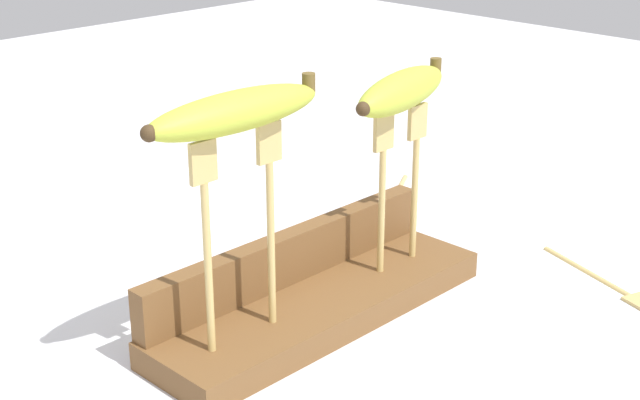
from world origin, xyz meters
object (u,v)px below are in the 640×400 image
(fork_stand_left, at_px, (239,218))
(fork_stand_right, at_px, (399,173))
(banana_raised_left, at_px, (236,111))
(fork_fallen_far, at_px, (613,284))
(banana_raised_right, at_px, (402,91))
(fork_fallen_near, at_px, (389,206))

(fork_stand_left, distance_m, fork_stand_right, 0.22)
(fork_stand_right, bearing_deg, banana_raised_left, 180.00)
(banana_raised_left, bearing_deg, fork_fallen_far, -23.97)
(fork_stand_left, xyz_separation_m, fork_fallen_far, (0.38, -0.17, -0.14))
(fork_stand_left, xyz_separation_m, banana_raised_right, (0.22, -0.00, 0.07))
(fork_stand_right, xyz_separation_m, banana_raised_left, (-0.22, 0.00, 0.11))
(fork_stand_right, xyz_separation_m, banana_raised_right, (-0.00, -0.00, 0.09))
(fork_stand_right, relative_size, banana_raised_left, 0.92)
(banana_raised_left, bearing_deg, banana_raised_right, -0.00)
(fork_fallen_near, bearing_deg, fork_fallen_far, -90.64)
(fork_stand_right, distance_m, banana_raised_left, 0.24)
(fork_stand_left, bearing_deg, fork_stand_right, -0.00)
(fork_stand_right, relative_size, fork_fallen_far, 1.01)
(fork_fallen_far, bearing_deg, fork_stand_right, 133.98)
(fork_stand_right, height_order, fork_fallen_far, fork_stand_right)
(fork_stand_right, distance_m, banana_raised_right, 0.09)
(banana_raised_left, bearing_deg, fork_stand_left, -0.59)
(fork_stand_left, height_order, fork_fallen_near, fork_stand_left)
(banana_raised_left, bearing_deg, fork_fallen_near, 21.65)
(banana_raised_right, relative_size, fork_fallen_near, 0.96)
(fork_fallen_far, bearing_deg, banana_raised_left, 156.03)
(fork_stand_left, bearing_deg, fork_fallen_near, 21.66)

